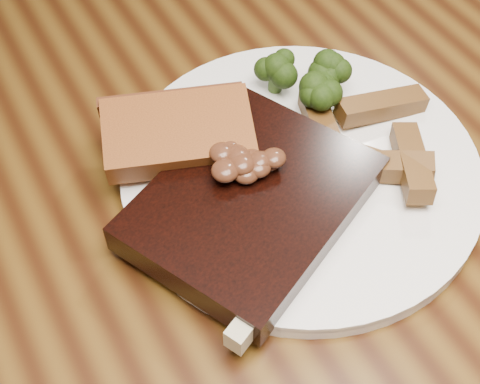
# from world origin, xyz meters

# --- Properties ---
(dining_table) EXTENTS (1.60, 0.90, 0.75)m
(dining_table) POSITION_xyz_m (0.00, 0.00, 0.66)
(dining_table) COLOR #4E320F
(dining_table) RESTS_ON ground
(chair_far) EXTENTS (0.43, 0.43, 0.87)m
(chair_far) POSITION_xyz_m (0.03, 0.61, 0.47)
(chair_far) COLOR black
(chair_far) RESTS_ON ground
(plate) EXTENTS (0.36, 0.36, 0.01)m
(plate) POSITION_xyz_m (0.06, 0.00, 0.76)
(plate) COLOR white
(plate) RESTS_ON dining_table
(steak) EXTENTS (0.23, 0.21, 0.03)m
(steak) POSITION_xyz_m (-0.00, -0.02, 0.78)
(steak) COLOR black
(steak) RESTS_ON plate
(steak_bone) EXTENTS (0.15, 0.08, 0.02)m
(steak_bone) POSITION_xyz_m (-0.00, -0.08, 0.77)
(steak_bone) COLOR #C2BB96
(steak_bone) RESTS_ON plate
(mushroom_pile) EXTENTS (0.07, 0.07, 0.03)m
(mushroom_pile) POSITION_xyz_m (0.00, -0.00, 0.80)
(mushroom_pile) COLOR #4F2A18
(mushroom_pile) RESTS_ON steak
(garlic_bread) EXTENTS (0.14, 0.11, 0.03)m
(garlic_bread) POSITION_xyz_m (-0.03, 0.06, 0.78)
(garlic_bread) COLOR brown
(garlic_bread) RESTS_ON plate
(potato_wedges) EXTENTS (0.11, 0.11, 0.02)m
(potato_wedges) POSITION_xyz_m (0.11, -0.01, 0.77)
(potato_wedges) COLOR brown
(potato_wedges) RESTS_ON plate
(broccoli_cluster) EXTENTS (0.08, 0.08, 0.04)m
(broccoli_cluster) POSITION_xyz_m (0.11, 0.07, 0.78)
(broccoli_cluster) COLOR #21360C
(broccoli_cluster) RESTS_ON plate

